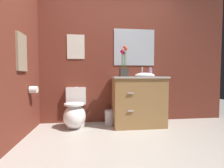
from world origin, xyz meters
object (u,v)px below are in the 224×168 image
wall_poster (76,47)px  toilet_paper_roll (34,90)px  vanity_cabinet (138,100)px  wall_mirror (134,47)px  flower_vase (124,67)px  trash_bin (110,118)px  hanging_towel (22,52)px  toilet (75,113)px  soap_bottle (150,72)px

wall_poster → toilet_paper_roll: size_ratio=4.10×
vanity_cabinet → wall_mirror: bearing=90.5°
flower_vase → trash_bin: bearing=157.8°
flower_vase → hanging_towel: (-1.51, -0.40, 0.17)m
flower_vase → hanging_towel: bearing=-165.3°
toilet → wall_mirror: bearing=13.4°
soap_bottle → toilet_paper_roll: 1.97m
vanity_cabinet → hanging_towel: (-1.79, -0.43, 0.77)m
vanity_cabinet → wall_mirror: (-0.00, 0.29, 1.00)m
vanity_cabinet → toilet_paper_roll: size_ratio=9.66×
vanity_cabinet → wall_poster: wall_poster is taller
toilet_paper_roll → wall_poster: bearing=37.5°
flower_vase → trash_bin: size_ratio=1.97×
soap_bottle → trash_bin: 1.10m
hanging_towel → toilet_paper_roll: bearing=77.9°
toilet → wall_mirror: size_ratio=0.86×
wall_mirror → toilet_paper_roll: (-1.73, -0.46, -0.77)m
trash_bin → wall_poster: wall_poster is taller
wall_mirror → flower_vase: bearing=-129.8°
soap_bottle → trash_bin: size_ratio=0.61×
soap_bottle → trash_bin: bearing=173.9°
wall_poster → soap_bottle: bearing=-12.7°
trash_bin → toilet_paper_roll: size_ratio=2.47×
wall_poster → hanging_towel: size_ratio=0.87×
wall_mirror → wall_poster: bearing=180.0°
vanity_cabinet → soap_bottle: size_ratio=6.40×
toilet → wall_poster: wall_poster is taller
vanity_cabinet → trash_bin: (-0.51, 0.07, -0.32)m
soap_bottle → wall_mirror: (-0.22, 0.30, 0.49)m
hanging_towel → toilet: bearing=34.4°
toilet_paper_roll → wall_mirror: bearing=15.0°
wall_poster → hanging_towel: 1.00m
soap_bottle → trash_bin: (-0.73, 0.08, -0.82)m
toilet → hanging_towel: hanging_towel is taller
toilet_paper_roll → flower_vase: bearing=5.5°
toilet → trash_bin: (0.61, 0.04, -0.11)m
trash_bin → toilet_paper_roll: 1.36m
trash_bin → hanging_towel: 1.75m
vanity_cabinet → hanging_towel: 1.99m
soap_bottle → wall_mirror: 0.62m
flower_vase → wall_mirror: size_ratio=0.67×
trash_bin → flower_vase: bearing=-22.2°
toilet → hanging_towel: (-0.66, -0.45, 0.98)m
flower_vase → toilet_paper_roll: (-1.46, -0.14, -0.37)m
flower_vase → soap_bottle: size_ratio=3.22×
hanging_towel → soap_bottle: bearing=11.8°
flower_vase → soap_bottle: bearing=2.3°
flower_vase → wall_poster: 0.99m
wall_poster → toilet_paper_roll: 1.08m
hanging_towel → wall_poster: bearing=47.5°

